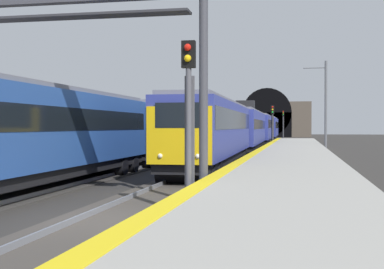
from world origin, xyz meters
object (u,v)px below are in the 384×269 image
(train_adjacent_platform, at_px, (169,129))
(railway_signal_mid, at_px, (273,122))
(overhead_signal_gantry, at_px, (72,42))
(train_main_approaching, at_px, (254,128))
(railway_signal_far, at_px, (283,122))
(railway_signal_near, at_px, (189,113))
(catenary_mast_near, at_px, (325,107))

(train_adjacent_platform, xyz_separation_m, railway_signal_mid, (22.65, -6.84, 0.71))
(train_adjacent_platform, relative_size, overhead_signal_gantry, 6.79)
(train_main_approaching, distance_m, railway_signal_mid, 3.96)
(train_adjacent_platform, relative_size, railway_signal_far, 10.94)
(railway_signal_mid, distance_m, overhead_signal_gantry, 46.00)
(railway_signal_mid, bearing_deg, railway_signal_near, 0.00)
(train_main_approaching, height_order, railway_signal_mid, railway_signal_mid)
(railway_signal_near, distance_m, catenary_mast_near, 33.42)
(railway_signal_mid, distance_m, catenary_mast_near, 15.70)
(train_adjacent_platform, relative_size, railway_signal_near, 12.67)
(railway_signal_mid, relative_size, catenary_mast_near, 0.61)
(train_main_approaching, xyz_separation_m, overhead_signal_gantry, (-42.34, 2.47, 2.99))
(train_main_approaching, distance_m, railway_signal_far, 46.59)
(train_main_approaching, relative_size, catenary_mast_near, 9.19)
(train_main_approaching, distance_m, overhead_signal_gantry, 42.51)
(train_main_approaching, bearing_deg, overhead_signal_gantry, -4.26)
(train_adjacent_platform, bearing_deg, railway_signal_mid, 162.94)
(train_main_approaching, xyz_separation_m, catenary_mast_near, (-11.33, -7.18, 1.92))
(catenary_mast_near, bearing_deg, railway_signal_far, 5.22)
(catenary_mast_near, bearing_deg, railway_signal_near, 170.90)
(railway_signal_near, xyz_separation_m, catenary_mast_near, (32.97, -5.28, 1.35))
(overhead_signal_gantry, bearing_deg, railway_signal_far, -2.81)
(railway_signal_near, xyz_separation_m, overhead_signal_gantry, (1.97, 4.37, 2.42))
(railway_signal_near, height_order, catenary_mast_near, catenary_mast_near)
(train_main_approaching, height_order, train_adjacent_platform, train_adjacent_platform)
(train_adjacent_platform, xyz_separation_m, railway_signal_far, (65.79, -6.84, 1.08))
(railway_signal_mid, xyz_separation_m, overhead_signal_gantry, (-45.74, 4.37, 2.27))
(train_adjacent_platform, bearing_deg, overhead_signal_gantry, 5.84)
(overhead_signal_gantry, bearing_deg, train_main_approaching, -3.34)
(train_main_approaching, relative_size, railway_signal_mid, 15.18)
(train_adjacent_platform, distance_m, overhead_signal_gantry, 23.41)
(train_adjacent_platform, bearing_deg, train_main_approaching, 165.34)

